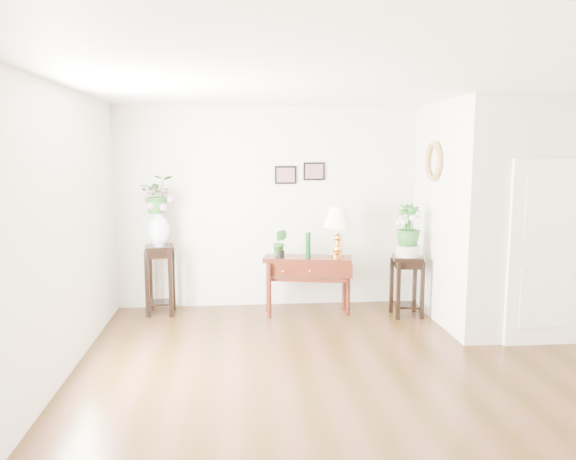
{
  "coord_description": "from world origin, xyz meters",
  "views": [
    {
      "loc": [
        -1.35,
        -5.07,
        2.18
      ],
      "look_at": [
        -0.75,
        1.3,
        1.28
      ],
      "focal_mm": 35.0,
      "sensor_mm": 36.0,
      "label": 1
    }
  ],
  "objects": [
    {
      "name": "floor",
      "position": [
        0.0,
        0.0,
        0.0
      ],
      "size": [
        6.0,
        5.5,
        0.02
      ],
      "primitive_type": "cube",
      "color": "#4E2E1E",
      "rests_on": "ground"
    },
    {
      "name": "ceiling",
      "position": [
        0.0,
        0.0,
        2.8
      ],
      "size": [
        6.0,
        5.5,
        0.02
      ],
      "primitive_type": "cube",
      "color": "white",
      "rests_on": "ground"
    },
    {
      "name": "wall_back",
      "position": [
        0.0,
        2.75,
        1.4
      ],
      "size": [
        6.0,
        0.02,
        2.8
      ],
      "primitive_type": "cube",
      "color": "white",
      "rests_on": "ground"
    },
    {
      "name": "wall_front",
      "position": [
        0.0,
        -2.75,
        1.4
      ],
      "size": [
        6.0,
        0.02,
        2.8
      ],
      "primitive_type": "cube",
      "color": "white",
      "rests_on": "ground"
    },
    {
      "name": "wall_left",
      "position": [
        -3.0,
        0.0,
        1.4
      ],
      "size": [
        0.02,
        5.5,
        2.8
      ],
      "primitive_type": "cube",
      "color": "white",
      "rests_on": "ground"
    },
    {
      "name": "partition",
      "position": [
        2.1,
        1.77,
        1.4
      ],
      "size": [
        1.8,
        1.95,
        2.8
      ],
      "primitive_type": "cube",
      "color": "white",
      "rests_on": "floor"
    },
    {
      "name": "door",
      "position": [
        2.1,
        0.78,
        1.05
      ],
      "size": [
        0.9,
        0.05,
        2.1
      ],
      "primitive_type": "cube",
      "color": "white",
      "rests_on": "floor"
    },
    {
      "name": "art_print_left",
      "position": [
        -0.65,
        2.73,
        1.85
      ],
      "size": [
        0.3,
        0.02,
        0.25
      ],
      "primitive_type": "cube",
      "color": "black",
      "rests_on": "wall_back"
    },
    {
      "name": "art_print_right",
      "position": [
        -0.25,
        2.73,
        1.9
      ],
      "size": [
        0.3,
        0.02,
        0.25
      ],
      "primitive_type": "cube",
      "color": "black",
      "rests_on": "wall_back"
    },
    {
      "name": "wall_ornament",
      "position": [
        1.16,
        1.9,
        2.05
      ],
      "size": [
        0.07,
        0.51,
        0.51
      ],
      "primitive_type": "torus",
      "rotation": [
        0.0,
        1.57,
        0.0
      ],
      "color": "#AD904C",
      "rests_on": "partition"
    },
    {
      "name": "console_table",
      "position": [
        -0.4,
        2.23,
        0.39
      ],
      "size": [
        1.22,
        0.61,
        0.78
      ],
      "primitive_type": "cube",
      "rotation": [
        0.0,
        0.0,
        -0.2
      ],
      "color": "black",
      "rests_on": "floor"
    },
    {
      "name": "table_lamp",
      "position": [
        0.0,
        2.23,
        1.13
      ],
      "size": [
        0.48,
        0.48,
        0.68
      ],
      "primitive_type": "cube",
      "rotation": [
        0.0,
        0.0,
        0.28
      ],
      "color": "gold",
      "rests_on": "console_table"
    },
    {
      "name": "green_vase",
      "position": [
        -0.39,
        2.23,
        0.95
      ],
      "size": [
        0.07,
        0.07,
        0.33
      ],
      "primitive_type": "cylinder",
      "rotation": [
        0.0,
        0.0,
        -0.07
      ],
      "color": "#093912",
      "rests_on": "console_table"
    },
    {
      "name": "potted_plant",
      "position": [
        -0.77,
        2.23,
        0.96
      ],
      "size": [
        0.24,
        0.22,
        0.36
      ],
      "primitive_type": "imported",
      "rotation": [
        0.0,
        0.0,
        -0.36
      ],
      "color": "#236021",
      "rests_on": "console_table"
    },
    {
      "name": "plant_stand_a",
      "position": [
        -2.37,
        2.41,
        0.47
      ],
      "size": [
        0.4,
        0.4,
        0.93
      ],
      "primitive_type": "cube",
      "rotation": [
        0.0,
        0.0,
        0.11
      ],
      "color": "black",
      "rests_on": "floor"
    },
    {
      "name": "porcelain_vase",
      "position": [
        -2.37,
        2.41,
        1.16
      ],
      "size": [
        0.33,
        0.33,
        0.49
      ],
      "primitive_type": null,
      "rotation": [
        0.0,
        0.0,
        -0.17
      ],
      "color": "white",
      "rests_on": "plant_stand_a"
    },
    {
      "name": "lily_arrangement",
      "position": [
        -2.37,
        2.41,
        1.58
      ],
      "size": [
        0.52,
        0.47,
        0.5
      ],
      "primitive_type": "imported",
      "rotation": [
        0.0,
        0.0,
        0.19
      ],
      "color": "#236021",
      "rests_on": "porcelain_vase"
    },
    {
      "name": "plant_stand_b",
      "position": [
        0.9,
        2.02,
        0.4
      ],
      "size": [
        0.44,
        0.44,
        0.81
      ],
      "primitive_type": "cube",
      "rotation": [
        0.0,
        0.0,
        -0.17
      ],
      "color": "black",
      "rests_on": "floor"
    },
    {
      "name": "ceramic_bowl",
      "position": [
        0.9,
        2.02,
        0.89
      ],
      "size": [
        0.39,
        0.39,
        0.14
      ],
      "primitive_type": "cylinder",
      "rotation": [
        0.0,
        0.0,
        0.22
      ],
      "color": "beige",
      "rests_on": "plant_stand_b"
    },
    {
      "name": "narcissus",
      "position": [
        0.9,
        2.02,
        1.21
      ],
      "size": [
        0.33,
        0.33,
        0.57
      ],
      "primitive_type": "imported",
      "rotation": [
        0.0,
        0.0,
        -0.05
      ],
      "color": "#236021",
      "rests_on": "ceramic_bowl"
    }
  ]
}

